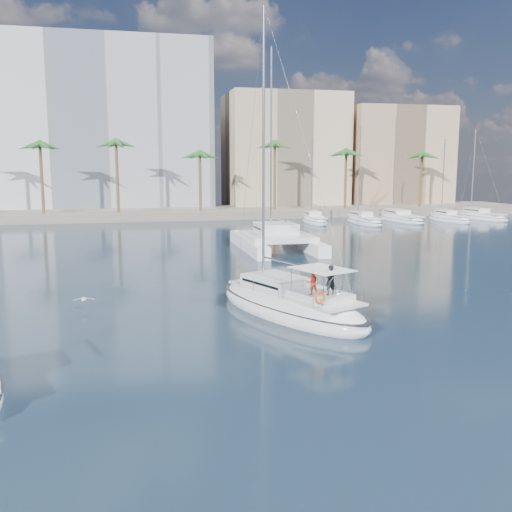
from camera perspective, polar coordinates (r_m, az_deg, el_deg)
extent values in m
plane|color=black|center=(29.37, -1.73, -6.67)|extent=(160.00, 160.00, 0.00)
cube|color=gray|center=(89.20, -9.41, 4.24)|extent=(120.00, 14.00, 1.20)
cube|color=silver|center=(101.12, -17.01, 12.13)|extent=(42.00, 16.00, 28.00)
cube|color=#C8AF8F|center=(101.54, 2.80, 10.23)|extent=(20.00, 14.00, 20.00)
cube|color=tan|center=(106.86, 13.62, 9.40)|extent=(18.00, 12.00, 18.00)
cylinder|color=brown|center=(84.95, -9.32, 7.14)|extent=(0.44, 0.44, 10.50)
sphere|color=#276023|center=(84.94, -9.41, 10.68)|extent=(3.60, 3.60, 3.60)
cylinder|color=brown|center=(93.51, 12.13, 7.23)|extent=(0.44, 0.44, 10.50)
sphere|color=#276023|center=(93.50, 12.24, 10.44)|extent=(3.60, 3.60, 3.60)
ellipsoid|color=white|center=(30.92, 3.39, -5.20)|extent=(7.74, 11.96, 2.38)
ellipsoid|color=black|center=(30.84, 3.39, -4.59)|extent=(7.82, 12.08, 0.18)
cube|color=silver|center=(30.55, 3.66, -3.64)|extent=(5.68, 8.92, 0.12)
cube|color=silver|center=(31.48, 2.15, -2.58)|extent=(3.70, 4.39, 0.60)
cube|color=black|center=(31.48, 2.16, -2.54)|extent=(3.55, 3.99, 0.14)
cylinder|color=#B7BABF|center=(31.90, 0.76, 10.60)|extent=(0.15, 0.15, 15.00)
cylinder|color=#B7BABF|center=(30.49, 3.30, -0.67)|extent=(1.87, 4.31, 0.11)
cube|color=silver|center=(28.86, 6.43, -3.95)|extent=(3.10, 3.47, 0.36)
cube|color=white|center=(28.51, 6.62, -1.30)|extent=(3.10, 3.47, 0.04)
torus|color=silver|center=(27.93, 7.96, -3.01)|extent=(0.90, 0.42, 0.96)
torus|color=#DF460B|center=(26.75, 6.40, -4.18)|extent=(0.66, 0.42, 0.64)
imported|color=black|center=(28.06, 7.44, -2.40)|extent=(0.61, 0.47, 1.50)
imported|color=#A72F19|center=(28.08, 5.64, -2.66)|extent=(0.61, 0.48, 1.21)
cube|color=white|center=(54.02, -0.77, 1.20)|extent=(1.30, 13.12, 1.10)
cube|color=white|center=(55.34, 4.66, 1.36)|extent=(1.30, 13.12, 1.10)
cube|color=silver|center=(53.89, 2.16, 1.98)|extent=(6.01, 7.26, 0.50)
cube|color=silver|center=(54.44, 1.99, 2.79)|extent=(3.64, 3.96, 1.00)
cube|color=black|center=(54.44, 1.99, 2.84)|extent=(3.65, 3.44, 0.18)
cylinder|color=#B7BABF|center=(56.06, 1.52, 11.41)|extent=(0.18, 0.18, 17.48)
ellipsoid|color=silver|center=(33.42, -16.82, -4.17)|extent=(0.25, 0.47, 0.22)
sphere|color=silver|center=(33.63, -16.80, -4.05)|extent=(0.12, 0.12, 0.12)
cube|color=gray|center=(33.44, -17.40, -4.14)|extent=(0.54, 0.19, 0.13)
cube|color=gray|center=(33.39, -16.25, -4.10)|extent=(0.54, 0.19, 0.13)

